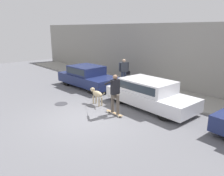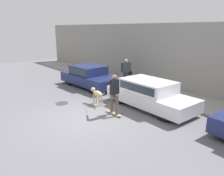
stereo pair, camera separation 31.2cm
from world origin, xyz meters
The scene contains 9 objects.
ground_plane centered at (0.00, 0.00, 0.00)m, with size 36.00×36.00×0.00m, color slate.
back_wall centered at (0.00, 6.67, 1.96)m, with size 32.00×0.30×3.93m.
sidewalk_curb centered at (0.00, 5.29, 0.05)m, with size 30.00×2.42×0.10m.
parked_car_0 centered at (-4.21, 3.02, 0.64)m, with size 4.27×2.01×1.33m.
parked_car_1 centered at (0.77, 3.02, 0.64)m, with size 4.42×1.84×1.30m.
dog centered at (-1.15, 1.37, 0.53)m, with size 1.16×0.33×0.79m.
skateboarder centered at (0.42, 1.14, 1.02)m, with size 2.38×0.54×1.78m.
pedestrian_with_bag centered at (-2.82, 4.88, 1.01)m, with size 0.47×0.66×1.65m.
manhole_cover centered at (-2.38, 0.09, 0.01)m, with size 0.63×0.63×0.01m.
Camera 1 is at (6.93, -4.80, 3.63)m, focal length 35.00 mm.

